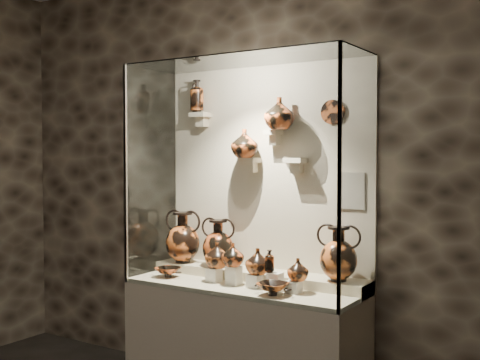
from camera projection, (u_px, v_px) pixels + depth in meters
name	position (u px, v px, depth m)	size (l,w,h in m)	color
wall_back	(267.00, 174.00, 4.46)	(5.00, 0.02, 3.20)	black
plinth	(244.00, 344.00, 4.24)	(1.70, 0.60, 0.80)	beige
front_tier	(244.00, 286.00, 4.22)	(1.68, 0.58, 0.03)	beige
rear_tier	(257.00, 277.00, 4.37)	(1.70, 0.25, 0.10)	beige
back_panel	(266.00, 174.00, 4.46)	(1.70, 0.03, 1.60)	beige
glass_front	(220.00, 176.00, 3.94)	(1.70, 0.01, 1.60)	white
glass_left	(151.00, 173.00, 4.65)	(0.01, 0.60, 1.60)	white
glass_right	(359.00, 177.00, 3.74)	(0.01, 0.60, 1.60)	white
glass_top	(244.00, 60.00, 4.16)	(1.70, 0.60, 0.01)	white
frame_post_left	(126.00, 174.00, 4.40)	(0.02, 0.02, 1.60)	gray
frame_post_right	(339.00, 179.00, 3.50)	(0.02, 0.02, 1.60)	gray
pedestal_a	(214.00, 275.00, 4.30)	(0.09, 0.09, 0.10)	white
pedestal_b	(234.00, 275.00, 4.21)	(0.09, 0.09, 0.13)	white
pedestal_c	(255.00, 281.00, 4.12)	(0.09, 0.09, 0.09)	white
pedestal_d	(275.00, 281.00, 4.03)	(0.09, 0.09, 0.12)	white
pedestal_e	(294.00, 287.00, 3.95)	(0.09, 0.09, 0.08)	white
bracket_ul	(200.00, 115.00, 4.67)	(0.14, 0.12, 0.04)	beige
bracket_ca	(250.00, 160.00, 4.44)	(0.14, 0.12, 0.04)	beige
bracket_cb	(273.00, 132.00, 4.33)	(0.10, 0.12, 0.04)	beige
bracket_cc	(296.00, 160.00, 4.24)	(0.14, 0.12, 0.04)	beige
amphora_left	(183.00, 237.00, 4.67)	(0.32, 0.32, 0.40)	#CB5F26
amphora_mid	(218.00, 243.00, 4.51)	(0.28, 0.28, 0.35)	#B74C20
amphora_right	(338.00, 254.00, 3.98)	(0.29, 0.29, 0.37)	#CB5F26
jug_a	(217.00, 255.00, 4.30)	(0.18, 0.18, 0.19)	#CB5F26
jug_b	(233.00, 255.00, 4.19)	(0.16, 0.16, 0.17)	#B74C20
jug_c	(258.00, 261.00, 4.11)	(0.17, 0.17, 0.18)	#CB5F26
jug_e	(298.00, 270.00, 3.95)	(0.14, 0.14, 0.15)	#CB5F26
lekythos_small	(270.00, 260.00, 4.03)	(0.08, 0.08, 0.17)	#B74C20
kylix_left	(168.00, 271.00, 4.46)	(0.23, 0.19, 0.09)	#B74C20
kylix_right	(273.00, 287.00, 3.89)	(0.25, 0.21, 0.10)	#CB5F26
lekythos_tall	(197.00, 94.00, 4.66)	(0.11, 0.11, 0.28)	#CB5F26
ovoid_vase_a	(245.00, 143.00, 4.40)	(0.20, 0.20, 0.21)	#B74C20
ovoid_vase_b	(279.00, 113.00, 4.23)	(0.22, 0.22, 0.23)	#B74C20
wall_plate	(332.00, 112.00, 4.13)	(0.17, 0.17, 0.02)	#9C461E
info_placard	(351.00, 191.00, 4.08)	(0.19, 0.01, 0.25)	beige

